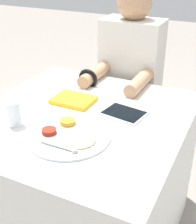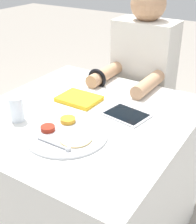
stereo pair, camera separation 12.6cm
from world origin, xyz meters
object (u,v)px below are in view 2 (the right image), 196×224
red_notebook (79,99)px  drinking_glass (17,109)px  person_diner (142,99)px  tablet_device (126,115)px  thali_tray (66,134)px

red_notebook → drinking_glass: bearing=-110.0°
person_diner → tablet_device: bearing=-72.5°
thali_tray → drinking_glass: (-0.25, -0.01, 0.05)m
drinking_glass → tablet_device: bearing=37.4°
person_diner → drinking_glass: (-0.20, -0.81, 0.22)m
red_notebook → drinking_glass: drinking_glass is taller
tablet_device → person_diner: size_ratio=0.17×
red_notebook → drinking_glass: (-0.11, -0.29, 0.04)m
red_notebook → tablet_device: (0.26, -0.01, -0.00)m
thali_tray → tablet_device: size_ratio=1.59×
thali_tray → tablet_device: bearing=65.5°
thali_tray → tablet_device: (0.12, 0.27, -0.00)m
thali_tray → drinking_glass: size_ratio=3.14×
tablet_device → drinking_glass: (-0.37, -0.28, 0.05)m
red_notebook → thali_tray: bearing=-63.6°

